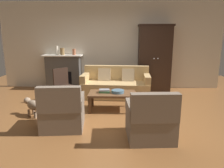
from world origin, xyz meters
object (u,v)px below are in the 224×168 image
at_px(fireplace, 63,72).
at_px(coffee_table, 112,95).
at_px(armoire, 154,58).
at_px(armchair_near_left, 63,112).
at_px(mantel_vase_terracotta, 74,52).
at_px(armchair_near_right, 150,121).
at_px(dog, 33,105).
at_px(book_stack, 104,91).
at_px(side_chair_wooden, 63,83).
at_px(mantel_vase_cream, 57,50).
at_px(mantel_vase_bronze, 62,51).
at_px(fruit_bowl, 118,91).
at_px(couch, 116,86).

bearing_deg(fireplace, coffee_table, -50.32).
height_order(armoire, armchair_near_left, armoire).
distance_m(armoire, mantel_vase_terracotta, 2.58).
bearing_deg(armchair_near_right, dog, 158.14).
bearing_deg(book_stack, armoire, 52.87).
bearing_deg(armchair_near_left, side_chair_wooden, 103.68).
height_order(mantel_vase_cream, armchair_near_left, mantel_vase_cream).
relative_size(mantel_vase_cream, mantel_vase_bronze, 1.28).
relative_size(fireplace, dog, 2.56).
relative_size(armoire, fruit_bowl, 6.99).
distance_m(fireplace, mantel_vase_bronze, 0.66).
height_order(coffee_table, mantel_vase_bronze, mantel_vase_bronze).
distance_m(fruit_bowl, mantel_vase_terracotta, 2.58).
bearing_deg(couch, mantel_vase_cream, 155.94).
bearing_deg(coffee_table, armchair_near_left, -130.92).
bearing_deg(dog, side_chair_wooden, 66.90).
distance_m(armoire, coffee_table, 2.42).
bearing_deg(dog, armchair_near_left, -36.25).
xyz_separation_m(couch, side_chair_wooden, (-1.37, -0.59, 0.19)).
distance_m(book_stack, armchair_near_right, 1.69).
bearing_deg(side_chair_wooden, fruit_bowl, -21.36).
bearing_deg(armchair_near_left, fireplace, 104.03).
xyz_separation_m(couch, fruit_bowl, (0.06, -1.15, 0.14)).
distance_m(side_chair_wooden, dog, 1.13).
height_order(armchair_near_left, armchair_near_right, same).
bearing_deg(book_stack, armchair_near_right, -58.46).
distance_m(coffee_table, mantel_vase_cream, 2.88).
height_order(fireplace, fruit_bowl, fireplace).
distance_m(fruit_bowl, armchair_near_left, 1.48).
xyz_separation_m(mantel_vase_bronze, dog, (-0.05, -2.45, -0.99)).
distance_m(mantel_vase_bronze, armchair_near_right, 4.26).
relative_size(armoire, armchair_near_left, 2.35).
xyz_separation_m(book_stack, mantel_vase_bronze, (-1.49, 1.99, 0.77)).
relative_size(fireplace, armoire, 0.61).
height_order(couch, mantel_vase_cream, mantel_vase_cream).
bearing_deg(couch, side_chair_wooden, -156.63).
height_order(coffee_table, side_chair_wooden, side_chair_wooden).
bearing_deg(mantel_vase_bronze, armchair_near_right, -55.33).
bearing_deg(fruit_bowl, mantel_vase_bronze, 131.97).
xyz_separation_m(fruit_bowl, mantel_vase_cream, (-1.98, 2.01, 0.81)).
xyz_separation_m(mantel_vase_terracotta, side_chair_wooden, (-0.00, -1.45, -0.70)).
xyz_separation_m(couch, dog, (-1.79, -1.60, -0.07)).
relative_size(fruit_bowl, mantel_vase_cream, 1.03).
height_order(armoire, couch, armoire).
bearing_deg(mantel_vase_terracotta, armoire, -1.34).
distance_m(armoire, dog, 3.92).
xyz_separation_m(mantel_vase_bronze, armchair_near_left, (0.77, -3.06, -0.92)).
bearing_deg(book_stack, mantel_vase_terracotta, 119.11).
bearing_deg(fruit_bowl, book_stack, 177.08).
height_order(coffee_table, armchair_near_left, armchair_near_left).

